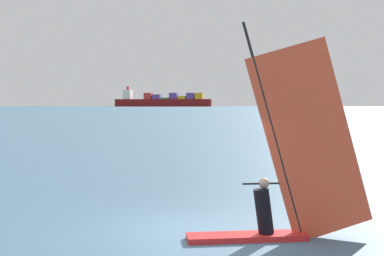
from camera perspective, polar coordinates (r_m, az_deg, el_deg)
name	(u,v)px	position (r m, az deg, el deg)	size (l,w,h in m)	color
ground_plane	(196,231)	(11.06, 0.49, -11.84)	(4000.00, 4000.00, 0.00)	#476B84
windsurfer	(285,177)	(10.42, 10.63, -5.59)	(3.96, 0.73, 4.58)	red
cargo_ship	(164,101)	(836.84, -3.25, 3.15)	(164.13, 50.84, 34.14)	maroon
distant_headland	(152,98)	(1588.28, -4.69, 3.47)	(1290.71, 271.27, 49.30)	#4C564C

